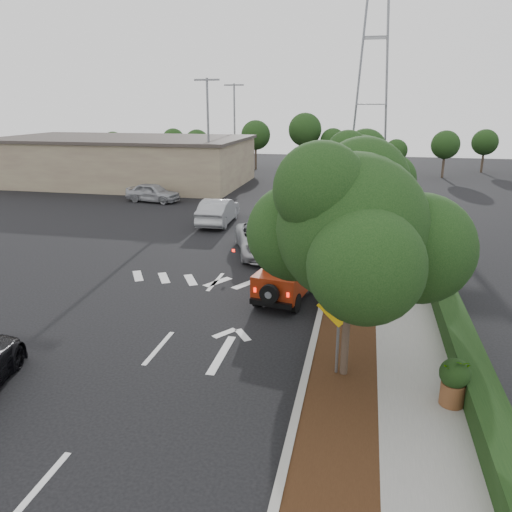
% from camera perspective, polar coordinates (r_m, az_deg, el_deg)
% --- Properties ---
extents(ground, '(120.00, 120.00, 0.00)m').
position_cam_1_polar(ground, '(15.78, -11.05, -10.26)').
color(ground, black).
rests_on(ground, ground).
extents(curb, '(0.20, 70.00, 0.15)m').
position_cam_1_polar(curb, '(25.81, 9.09, 0.94)').
color(curb, '#9E9B93').
rests_on(curb, ground).
extents(planting_strip, '(1.80, 70.00, 0.12)m').
position_cam_1_polar(planting_strip, '(25.79, 11.31, 0.77)').
color(planting_strip, black).
rests_on(planting_strip, ground).
extents(sidewalk, '(2.00, 70.00, 0.12)m').
position_cam_1_polar(sidewalk, '(25.84, 15.52, 0.50)').
color(sidewalk, gray).
rests_on(sidewalk, ground).
extents(hedge, '(0.80, 70.00, 0.80)m').
position_cam_1_polar(hedge, '(25.88, 18.67, 1.03)').
color(hedge, black).
rests_on(hedge, ground).
extents(commercial_building, '(22.00, 12.00, 4.00)m').
position_cam_1_polar(commercial_building, '(48.31, -14.88, 10.42)').
color(commercial_building, '#836B5A').
rests_on(commercial_building, ground).
extents(transmission_tower, '(7.00, 4.00, 28.00)m').
position_cam_1_polar(transmission_tower, '(61.21, 12.58, 9.99)').
color(transmission_tower, slate).
rests_on(transmission_tower, ground).
extents(street_tree_near, '(3.80, 3.80, 5.92)m').
position_cam_1_polar(street_tree_near, '(14.23, 9.94, -13.44)').
color(street_tree_near, black).
rests_on(street_tree_near, ground).
extents(street_tree_mid, '(3.20, 3.20, 5.32)m').
position_cam_1_polar(street_tree_mid, '(20.58, 10.90, -3.60)').
color(street_tree_mid, black).
rests_on(street_tree_mid, ground).
extents(street_tree_far, '(3.40, 3.40, 5.62)m').
position_cam_1_polar(street_tree_far, '(26.77, 11.36, 1.23)').
color(street_tree_far, black).
rests_on(street_tree_far, ground).
extents(light_pole_a, '(2.00, 0.22, 9.00)m').
position_cam_1_polar(light_pole_a, '(41.33, -5.28, 7.06)').
color(light_pole_a, slate).
rests_on(light_pole_a, ground).
extents(light_pole_b, '(2.00, 0.22, 9.00)m').
position_cam_1_polar(light_pole_b, '(53.00, -2.40, 9.33)').
color(light_pole_b, slate).
rests_on(light_pole_b, ground).
extents(red_jeep, '(2.19, 3.82, 1.88)m').
position_cam_1_polar(red_jeep, '(19.00, 3.76, -2.02)').
color(red_jeep, black).
rests_on(red_jeep, ground).
extents(silver_suv_ahead, '(3.94, 5.67, 1.44)m').
position_cam_1_polar(silver_suv_ahead, '(24.59, 0.76, 1.90)').
color(silver_suv_ahead, '#A4A7AC').
rests_on(silver_suv_ahead, ground).
extents(silver_sedan_oncoming, '(1.84, 4.84, 1.57)m').
position_cam_1_polar(silver_sedan_oncoming, '(30.90, -4.33, 5.15)').
color(silver_sedan_oncoming, '#9A9BA1').
rests_on(silver_sedan_oncoming, ground).
extents(parked_suv, '(4.33, 2.26, 1.41)m').
position_cam_1_polar(parked_suv, '(38.57, -11.72, 7.12)').
color(parked_suv, '#9D9FA4').
rests_on(parked_suv, ground).
extents(speed_hump_sign, '(1.19, 0.13, 2.54)m').
position_cam_1_polar(speed_hump_sign, '(13.40, 9.46, -6.95)').
color(speed_hump_sign, slate).
rests_on(speed_hump_sign, ground).
extents(terracotta_planter, '(0.73, 0.73, 1.27)m').
position_cam_1_polar(terracotta_planter, '(13.21, 21.73, -12.78)').
color(terracotta_planter, brown).
rests_on(terracotta_planter, ground).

